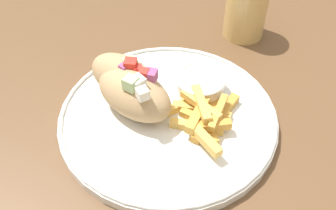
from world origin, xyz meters
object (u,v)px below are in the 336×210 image
fries_pile (203,116)px  water_glass (246,11)px  pita_sandwich_near (134,94)px  sauce_ramekin (201,84)px  pita_sandwich_far (124,77)px  plate (168,117)px

fries_pile → water_glass: 0.25m
pita_sandwich_near → sauce_ramekin: (0.08, 0.07, -0.02)m
pita_sandwich_far → water_glass: water_glass is taller
pita_sandwich_far → fries_pile: 0.13m
fries_pile → plate: bearing=-175.3°
pita_sandwich_near → fries_pile: (0.10, 0.01, -0.02)m
plate → water_glass: (0.06, 0.25, 0.04)m
fries_pile → pita_sandwich_near: bearing=-173.8°
pita_sandwich_near → sauce_ramekin: size_ratio=1.84×
sauce_ramekin → water_glass: (0.03, 0.19, 0.02)m
pita_sandwich_near → pita_sandwich_far: size_ratio=1.10×
plate → sauce_ramekin: (0.03, 0.06, 0.02)m
pita_sandwich_near → pita_sandwich_far: (-0.03, 0.03, -0.00)m
pita_sandwich_near → pita_sandwich_far: 0.04m
pita_sandwich_near → pita_sandwich_far: bearing=156.1°
fries_pile → water_glass: bearing=88.5°
plate → sauce_ramekin: sauce_ramekin is taller
sauce_ramekin → water_glass: size_ratio=0.70×
pita_sandwich_near → fries_pile: size_ratio=1.11×
plate → pita_sandwich_far: pita_sandwich_far is taller
sauce_ramekin → pita_sandwich_near: bearing=-139.6°
water_glass → sauce_ramekin: bearing=-97.9°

